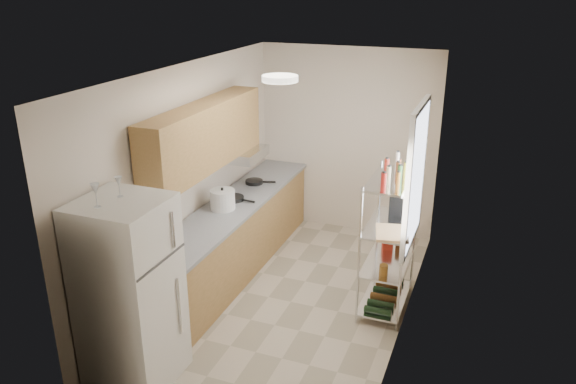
% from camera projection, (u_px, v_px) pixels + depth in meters
% --- Properties ---
extents(room, '(2.52, 4.42, 2.62)m').
position_uv_depth(room, '(291.00, 195.00, 5.89)').
color(room, '#B9AB96').
rests_on(room, ground).
extents(counter_run, '(0.63, 3.51, 0.90)m').
position_uv_depth(counter_run, '(234.00, 237.00, 6.89)').
color(counter_run, '#AA7D48').
rests_on(counter_run, ground).
extents(upper_cabinets, '(0.33, 2.20, 0.72)m').
position_uv_depth(upper_cabinets, '(205.00, 136.00, 6.15)').
color(upper_cabinets, '#AA7D48').
rests_on(upper_cabinets, room).
extents(range_hood, '(0.50, 0.60, 0.12)m').
position_uv_depth(range_hood, '(242.00, 153.00, 6.98)').
color(range_hood, '#B7BABC').
rests_on(range_hood, room).
extents(window, '(0.06, 1.00, 1.46)m').
position_uv_depth(window, '(416.00, 176.00, 5.70)').
color(window, white).
rests_on(window, room).
extents(bakers_rack, '(0.45, 0.90, 1.73)m').
position_uv_depth(bakers_rack, '(390.00, 215.00, 5.89)').
color(bakers_rack, silver).
rests_on(bakers_rack, ground).
extents(ceiling_dome, '(0.34, 0.34, 0.05)m').
position_uv_depth(ceiling_dome, '(280.00, 78.00, 5.18)').
color(ceiling_dome, white).
rests_on(ceiling_dome, room).
extents(refrigerator, '(0.72, 0.72, 1.74)m').
position_uv_depth(refrigerator, '(130.00, 294.00, 4.88)').
color(refrigerator, white).
rests_on(refrigerator, ground).
extents(wine_glass_a, '(0.06, 0.06, 0.18)m').
position_uv_depth(wine_glass_a, '(119.00, 187.00, 4.62)').
color(wine_glass_a, silver).
rests_on(wine_glass_a, refrigerator).
extents(wine_glass_b, '(0.07, 0.07, 0.20)m').
position_uv_depth(wine_glass_b, '(96.00, 196.00, 4.41)').
color(wine_glass_b, silver).
rests_on(wine_glass_b, refrigerator).
extents(rice_cooker, '(0.29, 0.29, 0.23)m').
position_uv_depth(rice_cooker, '(223.00, 200.00, 6.54)').
color(rice_cooker, silver).
rests_on(rice_cooker, counter_run).
extents(frying_pan_large, '(0.28, 0.28, 0.04)m').
position_uv_depth(frying_pan_large, '(233.00, 198.00, 6.84)').
color(frying_pan_large, black).
rests_on(frying_pan_large, counter_run).
extents(frying_pan_small, '(0.29, 0.29, 0.05)m').
position_uv_depth(frying_pan_small, '(254.00, 182.00, 7.38)').
color(frying_pan_small, black).
rests_on(frying_pan_small, counter_run).
extents(cutting_board, '(0.40, 0.47, 0.03)m').
position_uv_depth(cutting_board, '(392.00, 233.00, 5.67)').
color(cutting_board, tan).
rests_on(cutting_board, bakers_rack).
extents(espresso_machine, '(0.20, 0.28, 0.31)m').
position_uv_depth(espresso_machine, '(400.00, 199.00, 6.14)').
color(espresso_machine, black).
rests_on(espresso_machine, bakers_rack).
extents(storage_bag, '(0.15, 0.18, 0.17)m').
position_uv_depth(storage_bag, '(388.00, 241.00, 6.37)').
color(storage_bag, '#AF2715').
rests_on(storage_bag, bakers_rack).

